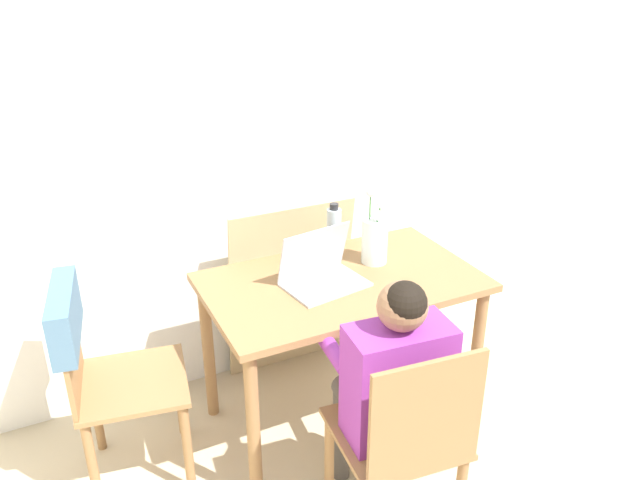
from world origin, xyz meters
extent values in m
cube|color=white|center=(0.00, 2.23, 1.25)|extent=(6.40, 0.05, 2.50)
cube|color=olive|center=(0.20, 1.65, 0.69)|extent=(1.11, 0.66, 0.03)
cylinder|color=olive|center=(-0.30, 1.37, 0.34)|extent=(0.05, 0.05, 0.67)
cylinder|color=olive|center=(0.71, 1.37, 0.34)|extent=(0.05, 0.05, 0.67)
cylinder|color=olive|center=(-0.30, 1.93, 0.34)|extent=(0.05, 0.05, 0.67)
cylinder|color=olive|center=(0.71, 1.93, 0.34)|extent=(0.05, 0.05, 0.67)
cube|color=olive|center=(0.09, 1.05, 0.42)|extent=(0.44, 0.44, 0.02)
cube|color=olive|center=(0.07, 0.86, 0.64)|extent=(0.38, 0.05, 0.41)
cylinder|color=olive|center=(0.28, 1.20, 0.21)|extent=(0.04, 0.04, 0.41)
cylinder|color=olive|center=(-0.06, 1.24, 0.21)|extent=(0.04, 0.04, 0.41)
cube|color=olive|center=(-0.65, 1.72, 0.42)|extent=(0.46, 0.46, 0.02)
cube|color=olive|center=(-0.84, 1.75, 0.64)|extent=(0.08, 0.38, 0.41)
cylinder|color=olive|center=(-0.51, 1.53, 0.21)|extent=(0.04, 0.04, 0.41)
cylinder|color=olive|center=(-0.46, 1.86, 0.21)|extent=(0.04, 0.04, 0.41)
cylinder|color=olive|center=(-0.85, 1.58, 0.21)|extent=(0.04, 0.04, 0.41)
cylinder|color=olive|center=(-0.79, 1.92, 0.21)|extent=(0.04, 0.04, 0.41)
cube|color=slate|center=(-0.84, 1.75, 0.75)|extent=(0.14, 0.40, 0.20)
cube|color=purple|center=(0.09, 1.05, 0.64)|extent=(0.36, 0.21, 0.41)
sphere|color=#936B4C|center=(0.09, 1.05, 0.92)|extent=(0.16, 0.16, 0.16)
sphere|color=black|center=(0.09, 1.04, 0.94)|extent=(0.14, 0.14, 0.14)
cylinder|color=#4C4742|center=(0.18, 1.18, 0.45)|extent=(0.12, 0.29, 0.09)
cylinder|color=#4C4742|center=(0.03, 1.20, 0.45)|extent=(0.12, 0.29, 0.09)
cylinder|color=#4C4742|center=(0.20, 1.32, 0.22)|extent=(0.08, 0.08, 0.43)
cylinder|color=#4C4742|center=(0.04, 1.34, 0.22)|extent=(0.08, 0.08, 0.43)
cylinder|color=purple|center=(0.26, 1.25, 0.66)|extent=(0.08, 0.24, 0.06)
cylinder|color=purple|center=(-0.03, 1.27, 0.66)|extent=(0.08, 0.24, 0.06)
cube|color=#B2B2B7|center=(0.12, 1.63, 0.71)|extent=(0.34, 0.27, 0.01)
cube|color=silver|center=(0.12, 1.63, 0.72)|extent=(0.30, 0.20, 0.00)
cube|color=#B2B2B7|center=(0.10, 1.71, 0.82)|extent=(0.32, 0.11, 0.21)
cube|color=black|center=(0.10, 1.71, 0.82)|extent=(0.29, 0.10, 0.19)
cylinder|color=silver|center=(0.40, 1.73, 0.80)|extent=(0.11, 0.11, 0.20)
cylinder|color=#3D7A38|center=(0.42, 1.74, 0.85)|extent=(0.01, 0.01, 0.22)
sphere|color=white|center=(0.42, 1.74, 0.96)|extent=(0.03, 0.03, 0.03)
cylinder|color=#3D7A38|center=(0.38, 1.75, 0.88)|extent=(0.01, 0.01, 0.28)
sphere|color=white|center=(0.38, 1.75, 1.02)|extent=(0.04, 0.04, 0.04)
cylinder|color=#3D7A38|center=(0.39, 1.71, 0.84)|extent=(0.01, 0.01, 0.18)
sphere|color=white|center=(0.39, 1.71, 0.93)|extent=(0.04, 0.04, 0.04)
cylinder|color=silver|center=(0.26, 1.83, 0.82)|extent=(0.06, 0.06, 0.23)
cylinder|color=#262628|center=(0.26, 1.83, 0.95)|extent=(0.04, 0.04, 0.03)
cube|color=tan|center=(0.17, 2.10, 0.44)|extent=(0.61, 0.14, 0.88)
camera|label=1|loc=(-0.86, -0.32, 1.90)|focal=35.00mm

